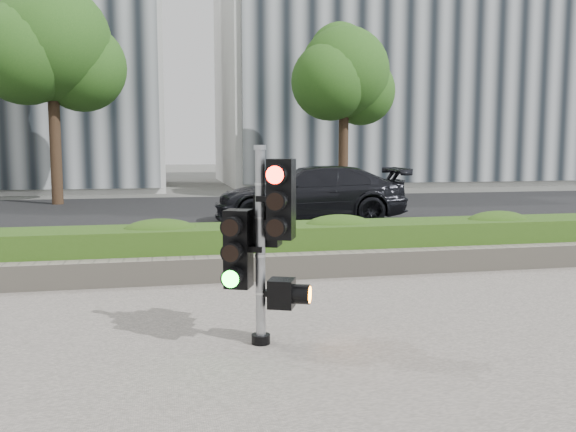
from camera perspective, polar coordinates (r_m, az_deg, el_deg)
The scene contains 11 objects.
ground at distance 6.78m, azimuth -1.42°, elevation -9.60°, with size 120.00×120.00×0.00m, color #51514C.
sidewalk at distance 4.48m, azimuth 4.61°, elevation -18.08°, with size 16.00×11.00×0.03m, color #9E9389.
road at distance 16.56m, azimuth -7.63°, elevation -0.05°, with size 60.00×13.00×0.02m, color black.
curb at distance 9.80m, azimuth -4.73°, elevation -4.23°, with size 60.00×0.25×0.12m, color gray.
stone_wall at distance 8.56m, azimuth -3.71°, elevation -4.84°, with size 12.00×0.32×0.34m, color gray.
hedge at distance 9.16m, azimuth -4.29°, elevation -3.01°, with size 12.00×1.00×0.68m, color #558328.
building_right at distance 33.93m, azimuth 9.63°, elevation 13.37°, with size 18.00×10.00×12.00m, color #B7B7B2.
tree_left at distance 21.47m, azimuth -21.30°, elevation 14.53°, with size 4.61×4.03×7.34m.
tree_right at distance 23.09m, azimuth 5.20°, elevation 12.93°, with size 4.10×3.58×6.53m.
traffic_signal at distance 5.66m, azimuth -2.29°, elevation -1.81°, with size 0.69×0.59×1.87m.
car_dark at distance 15.26m, azimuth 2.09°, elevation 2.10°, with size 1.94×4.77×1.39m, color black.
Camera 1 is at (-1.16, -6.41, 1.88)m, focal length 38.00 mm.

